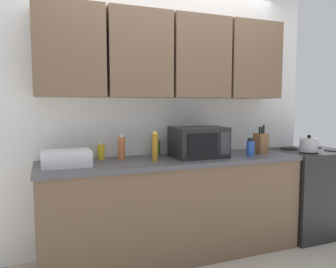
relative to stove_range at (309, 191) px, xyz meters
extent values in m
cube|color=white|center=(-1.57, 0.35, 0.85)|extent=(3.24, 0.06, 2.60)
cube|color=brown|center=(-2.45, 0.16, 1.37)|extent=(0.56, 0.33, 0.75)
cube|color=brown|center=(-1.87, 0.16, 1.37)|extent=(0.56, 0.33, 0.75)
cube|color=brown|center=(-1.28, 0.16, 1.37)|extent=(0.56, 0.33, 0.75)
cube|color=brown|center=(-0.69, 0.16, 1.37)|extent=(0.56, 0.33, 0.75)
cube|color=brown|center=(-1.57, 0.02, -0.02)|extent=(2.34, 0.60, 0.86)
cube|color=#4C4C51|center=(-1.57, 0.02, 0.43)|extent=(2.37, 0.63, 0.04)
cube|color=black|center=(0.00, 0.00, 0.00)|extent=(0.76, 0.64, 0.90)
cylinder|color=black|center=(-0.17, -0.14, 0.45)|extent=(0.18, 0.18, 0.01)
cylinder|color=black|center=(0.17, -0.14, 0.45)|extent=(0.18, 0.18, 0.01)
cylinder|color=black|center=(-0.17, 0.14, 0.45)|extent=(0.18, 0.18, 0.01)
cylinder|color=black|center=(0.17, 0.14, 0.45)|extent=(0.18, 0.18, 0.01)
cylinder|color=#B2B2B7|center=(-0.17, -0.14, 0.53)|extent=(0.17, 0.17, 0.14)
sphere|color=black|center=(-0.17, -0.14, 0.61)|extent=(0.04, 0.04, 0.04)
cube|color=black|center=(-1.33, 0.02, 0.59)|extent=(0.48, 0.36, 0.28)
cube|color=black|center=(-1.38, -0.16, 0.59)|extent=(0.29, 0.01, 0.18)
cube|color=#2D2D33|center=(-1.15, -0.16, 0.59)|extent=(0.10, 0.01, 0.21)
cube|color=silver|center=(-2.50, 0.02, 0.51)|extent=(0.38, 0.30, 0.12)
cube|color=brown|center=(-0.65, -0.01, 0.55)|extent=(0.11, 0.12, 0.20)
cylinder|color=black|center=(-0.68, -0.02, 0.68)|extent=(0.02, 0.02, 0.07)
cylinder|color=black|center=(-0.65, -0.02, 0.68)|extent=(0.02, 0.02, 0.07)
cylinder|color=black|center=(-0.63, -0.02, 0.69)|extent=(0.02, 0.02, 0.09)
cylinder|color=#AD701E|center=(-1.78, -0.04, 0.57)|extent=(0.05, 0.05, 0.24)
cylinder|color=yellow|center=(-1.78, -0.04, 0.69)|extent=(0.04, 0.04, 0.02)
cylinder|color=#BC6638|center=(-2.03, 0.15, 0.55)|extent=(0.06, 0.06, 0.20)
cylinder|color=silver|center=(-2.03, 0.15, 0.66)|extent=(0.04, 0.04, 0.03)
cylinder|color=black|center=(-0.98, 0.11, 0.55)|extent=(0.06, 0.06, 0.19)
cylinder|color=silver|center=(-0.98, 0.11, 0.66)|extent=(0.03, 0.03, 0.03)
cylinder|color=#386B2D|center=(-1.68, 0.23, 0.52)|extent=(0.08, 0.08, 0.14)
cylinder|color=yellow|center=(-1.68, 0.23, 0.61)|extent=(0.05, 0.05, 0.03)
cylinder|color=#2D56B7|center=(-0.84, -0.10, 0.52)|extent=(0.08, 0.08, 0.14)
cylinder|color=black|center=(-0.84, -0.10, 0.60)|extent=(0.06, 0.06, 0.03)
cylinder|color=gold|center=(-2.20, 0.22, 0.52)|extent=(0.06, 0.06, 0.13)
cylinder|color=silver|center=(-2.20, 0.22, 0.59)|extent=(0.05, 0.05, 0.02)
camera|label=1|loc=(-2.65, -2.65, 0.94)|focal=34.40mm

